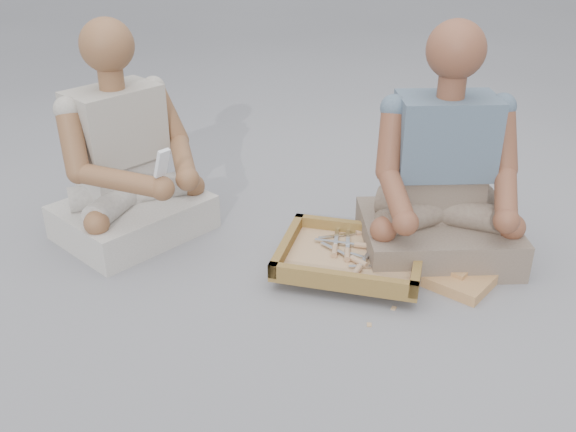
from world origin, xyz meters
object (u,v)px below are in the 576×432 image
Objects in this scene: tool_tray at (351,257)px; companion at (442,184)px; craftsman at (127,167)px; carved_panel at (424,250)px.

tool_tray is 0.43m from companion.
craftsman is (-0.87, -0.23, 0.22)m from tool_tray.
tool_tray is at bearing 19.97° from companion.
carved_panel is at bearing 56.55° from tool_tray.
craftsman is (-1.04, -0.49, 0.27)m from carved_panel.
companion is (0.20, 0.30, 0.23)m from tool_tray.
craftsman is at bearing -154.79° from carved_panel.
companion is (0.03, 0.04, 0.27)m from carved_panel.
companion is at bearing 56.71° from tool_tray.
tool_tray is 0.73× the size of craftsman.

